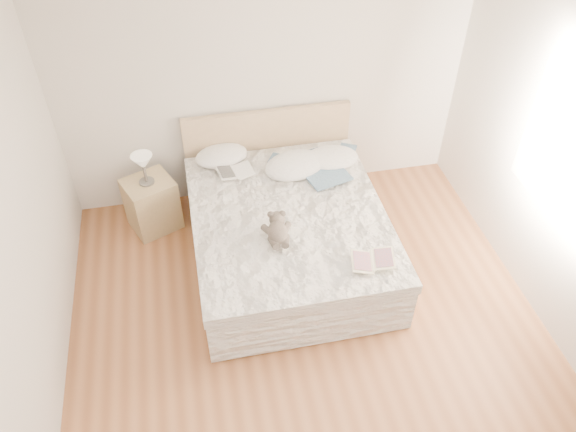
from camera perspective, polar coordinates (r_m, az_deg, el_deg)
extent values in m
cube|color=brown|center=(4.75, 2.86, -13.99)|extent=(4.00, 4.50, 0.00)
cube|color=white|center=(2.91, 4.73, 16.75)|extent=(4.00, 4.50, 0.00)
cube|color=beige|center=(5.49, -2.40, 14.08)|extent=(4.00, 0.02, 2.70)
cube|color=beige|center=(3.84, -26.97, -6.39)|extent=(0.02, 4.50, 2.70)
cube|color=white|center=(4.66, 27.10, 4.77)|extent=(0.02, 1.30, 1.10)
cube|color=tan|center=(5.38, -0.01, -3.35)|extent=(1.68, 2.08, 0.20)
cube|color=white|center=(5.20, -0.01, -1.43)|extent=(1.60, 2.00, 0.30)
cube|color=white|center=(5.04, 0.10, -0.26)|extent=(1.72, 2.05, 0.10)
cube|color=tan|center=(5.89, -2.06, 6.52)|extent=(1.70, 0.06, 1.00)
cube|color=tan|center=(5.74, -13.65, 1.18)|extent=(0.57, 0.55, 0.56)
cylinder|color=#504C46|center=(5.56, -14.15, 3.40)|extent=(0.15, 0.15, 0.02)
cylinder|color=#423C37|center=(5.49, -14.34, 4.29)|extent=(0.03, 0.03, 0.20)
cone|color=beige|center=(5.41, -14.57, 5.34)|extent=(0.26, 0.26, 0.15)
ellipsoid|color=white|center=(5.64, -6.78, 6.12)|extent=(0.58, 0.45, 0.16)
ellipsoid|color=white|center=(5.47, 0.69, 5.18)|extent=(0.70, 0.56, 0.18)
ellipsoid|color=white|center=(5.59, 4.42, 5.91)|extent=(0.54, 0.38, 0.16)
cube|color=white|center=(5.43, -5.39, 4.49)|extent=(0.39, 0.30, 0.03)
cube|color=#F4ECC4|center=(4.60, 8.60, -4.50)|extent=(0.41, 0.32, 0.02)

